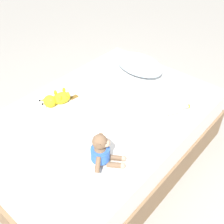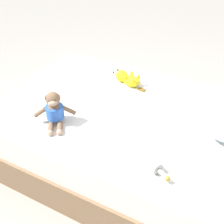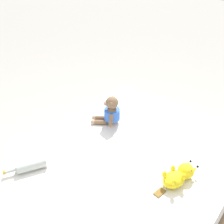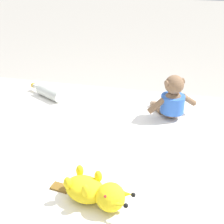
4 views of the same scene
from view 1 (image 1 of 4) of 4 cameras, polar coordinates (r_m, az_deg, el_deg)
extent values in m
plane|color=#9E998E|center=(2.52, -1.78, -9.13)|extent=(16.00, 16.00, 0.00)
cube|color=#846647|center=(2.42, -1.85, -6.88)|extent=(1.31, 1.93, 0.29)
cube|color=white|center=(2.24, -1.99, -2.34)|extent=(1.27, 1.87, 0.23)
ellipsoid|color=silver|center=(2.67, 5.71, 9.80)|extent=(0.54, 0.39, 0.14)
ellipsoid|color=brown|center=(1.75, -2.45, -8.72)|extent=(0.14, 0.15, 0.15)
cylinder|color=blue|center=(1.75, -2.46, -8.61)|extent=(0.17, 0.17, 0.09)
sphere|color=brown|center=(1.67, -2.56, -6.18)|extent=(0.10, 0.10, 0.10)
ellipsoid|color=tan|center=(1.67, -1.16, -6.48)|extent=(0.07, 0.08, 0.04)
sphere|color=black|center=(1.67, -1.16, -5.66)|extent=(0.01, 0.01, 0.01)
sphere|color=black|center=(1.65, -1.34, -6.54)|extent=(0.01, 0.01, 0.01)
cylinder|color=brown|center=(1.69, -2.33, -4.80)|extent=(0.03, 0.02, 0.03)
cylinder|color=brown|center=(1.63, -2.82, -7.03)|extent=(0.03, 0.02, 0.03)
cylinder|color=brown|center=(1.81, -1.99, -6.27)|extent=(0.08, 0.10, 0.08)
cylinder|color=brown|center=(1.68, -2.97, -10.90)|extent=(0.08, 0.10, 0.08)
cylinder|color=brown|center=(1.80, 0.77, -9.50)|extent=(0.10, 0.09, 0.04)
cylinder|color=brown|center=(1.77, 0.55, -10.96)|extent=(0.10, 0.09, 0.04)
sphere|color=tan|center=(1.80, 2.37, -9.64)|extent=(0.04, 0.04, 0.04)
sphere|color=tan|center=(1.76, 2.19, -11.10)|extent=(0.04, 0.04, 0.04)
ellipsoid|color=yellow|center=(2.29, -10.45, 2.93)|extent=(0.15, 0.17, 0.08)
sphere|color=yellow|center=(2.25, -12.81, 2.21)|extent=(0.10, 0.10, 0.10)
cone|color=yellow|center=(2.22, -13.56, 1.68)|extent=(0.05, 0.07, 0.05)
sphere|color=black|center=(2.21, -14.25, 1.59)|extent=(0.02, 0.02, 0.02)
cone|color=yellow|center=(2.26, -14.11, 2.40)|extent=(0.05, 0.07, 0.05)
sphere|color=black|center=(2.25, -14.79, 2.32)|extent=(0.02, 0.02, 0.02)
sphere|color=red|center=(2.21, -12.60, 2.39)|extent=(0.02, 0.02, 0.02)
sphere|color=red|center=(2.26, -13.21, 3.15)|extent=(0.02, 0.02, 0.02)
ellipsoid|color=yellow|center=(2.22, -10.79, 2.92)|extent=(0.03, 0.03, 0.05)
ellipsoid|color=yellow|center=(2.29, -11.68, 3.95)|extent=(0.03, 0.03, 0.05)
ellipsoid|color=yellow|center=(2.25, -9.11, 3.61)|extent=(0.03, 0.03, 0.05)
ellipsoid|color=yellow|center=(2.31, -9.95, 4.53)|extent=(0.03, 0.03, 0.05)
cube|color=brown|center=(2.34, -7.92, 3.09)|extent=(0.05, 0.08, 0.01)
cylinder|color=#B7BCB2|center=(2.17, 11.99, 0.27)|extent=(0.15, 0.19, 0.07)
cylinder|color=#B7BCB2|center=(2.23, 14.76, 0.95)|extent=(0.05, 0.07, 0.02)
cylinder|color=gold|center=(2.25, 15.63, 1.17)|extent=(0.03, 0.03, 0.03)
camera|label=2|loc=(1.92, 55.66, 18.91)|focal=45.09mm
camera|label=3|loc=(2.89, -0.14, 37.14)|focal=43.35mm
camera|label=4|loc=(2.52, -31.31, 21.19)|focal=51.20mm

